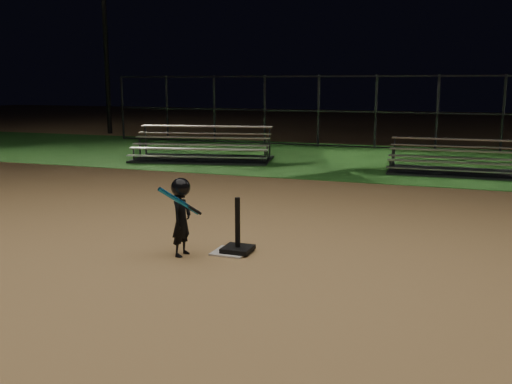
{
  "coord_description": "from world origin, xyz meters",
  "views": [
    {
      "loc": [
        2.83,
        -6.82,
        2.25
      ],
      "look_at": [
        0.0,
        1.0,
        0.65
      ],
      "focal_mm": 40.13,
      "sensor_mm": 36.0,
      "label": 1
    }
  ],
  "objects_px": {
    "home_plate": "(231,252)",
    "child_batter": "(181,215)",
    "batting_tee": "(238,242)",
    "light_pole_left": "(104,18)",
    "bleacher_right": "(459,167)",
    "bleacher_left": "(202,154)"
  },
  "relations": [
    {
      "from": "batting_tee",
      "to": "bleacher_left",
      "type": "relative_size",
      "value": 0.17
    },
    {
      "from": "bleacher_left",
      "to": "light_pole_left",
      "type": "xyz_separation_m",
      "value": [
        -7.73,
        6.72,
        4.75
      ]
    },
    {
      "from": "home_plate",
      "to": "light_pole_left",
      "type": "height_order",
      "value": "light_pole_left"
    },
    {
      "from": "bleacher_left",
      "to": "bleacher_right",
      "type": "relative_size",
      "value": 1.25
    },
    {
      "from": "batting_tee",
      "to": "bleacher_left",
      "type": "distance_m",
      "value": 9.29
    },
    {
      "from": "light_pole_left",
      "to": "bleacher_right",
      "type": "bearing_deg",
      "value": -24.63
    },
    {
      "from": "bleacher_right",
      "to": "child_batter",
      "type": "bearing_deg",
      "value": -112.58
    },
    {
      "from": "child_batter",
      "to": "bleacher_right",
      "type": "distance_m",
      "value": 9.13
    },
    {
      "from": "bleacher_left",
      "to": "light_pole_left",
      "type": "relative_size",
      "value": 0.51
    },
    {
      "from": "home_plate",
      "to": "child_batter",
      "type": "bearing_deg",
      "value": -150.01
    },
    {
      "from": "bleacher_left",
      "to": "light_pole_left",
      "type": "height_order",
      "value": "light_pole_left"
    },
    {
      "from": "home_plate",
      "to": "bleacher_right",
      "type": "xyz_separation_m",
      "value": [
        2.79,
        8.16,
        0.16
      ]
    },
    {
      "from": "batting_tee",
      "to": "light_pole_left",
      "type": "bearing_deg",
      "value": 129.03
    },
    {
      "from": "batting_tee",
      "to": "light_pole_left",
      "type": "xyz_separation_m",
      "value": [
        -12.09,
        14.91,
        4.79
      ]
    },
    {
      "from": "batting_tee",
      "to": "bleacher_left",
      "type": "xyz_separation_m",
      "value": [
        -4.36,
        8.2,
        0.05
      ]
    },
    {
      "from": "home_plate",
      "to": "bleacher_right",
      "type": "distance_m",
      "value": 8.63
    },
    {
      "from": "batting_tee",
      "to": "light_pole_left",
      "type": "relative_size",
      "value": 0.09
    },
    {
      "from": "bleacher_left",
      "to": "bleacher_right",
      "type": "xyz_separation_m",
      "value": [
        7.07,
        -0.07,
        -0.03
      ]
    },
    {
      "from": "bleacher_left",
      "to": "bleacher_right",
      "type": "height_order",
      "value": "bleacher_left"
    },
    {
      "from": "child_batter",
      "to": "light_pole_left",
      "type": "bearing_deg",
      "value": 41.46
    },
    {
      "from": "home_plate",
      "to": "child_batter",
      "type": "height_order",
      "value": "child_batter"
    },
    {
      "from": "bleacher_right",
      "to": "light_pole_left",
      "type": "xyz_separation_m",
      "value": [
        -14.79,
        6.78,
        4.77
      ]
    }
  ]
}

